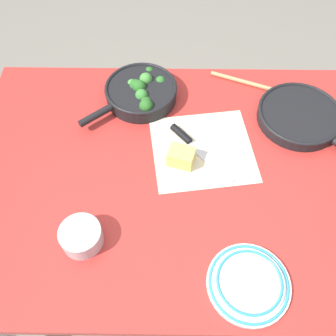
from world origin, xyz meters
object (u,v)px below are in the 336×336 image
at_px(grater_knife, 193,145).
at_px(skillet_eggs, 300,116).
at_px(skillet_broccoli, 141,92).
at_px(dinner_plate_stack, 249,283).
at_px(cheese_block, 181,157).
at_px(wooden_spoon, 271,89).
at_px(prep_bowl_steel, 81,236).

bearing_deg(grater_knife, skillet_eggs, 66.16).
height_order(skillet_broccoli, skillet_eggs, skillet_broccoli).
bearing_deg(dinner_plate_stack, cheese_block, 114.03).
relative_size(skillet_eggs, wooden_spoon, 1.07).
bearing_deg(cheese_block, grater_knife, 58.36).
bearing_deg(prep_bowl_steel, wooden_spoon, 44.56).
xyz_separation_m(skillet_broccoli, skillet_eggs, (0.54, -0.10, -0.01)).
distance_m(skillet_eggs, cheese_block, 0.44).
distance_m(skillet_broccoli, dinner_plate_stack, 0.72).
distance_m(wooden_spoon, dinner_plate_stack, 0.72).
relative_size(wooden_spoon, dinner_plate_stack, 1.61).
xyz_separation_m(cheese_block, dinner_plate_stack, (0.17, -0.38, -0.01)).
height_order(wooden_spoon, prep_bowl_steel, prep_bowl_steel).
bearing_deg(skillet_broccoli, wooden_spoon, 146.08).
relative_size(skillet_eggs, prep_bowl_steel, 3.24).
relative_size(skillet_eggs, cheese_block, 4.02).
xyz_separation_m(skillet_eggs, dinner_plate_stack, (-0.23, -0.56, -0.01)).
distance_m(skillet_eggs, prep_bowl_steel, 0.80).
relative_size(skillet_broccoli, prep_bowl_steel, 2.83).
distance_m(skillet_broccoli, skillet_eggs, 0.55).
distance_m(cheese_block, dinner_plate_stack, 0.42).
height_order(skillet_broccoli, cheese_block, skillet_broccoli).
relative_size(skillet_broccoli, wooden_spoon, 0.93).
bearing_deg(wooden_spoon, skillet_broccoli, -152.98).
bearing_deg(prep_bowl_steel, skillet_eggs, 33.52).
relative_size(wooden_spoon, grater_knife, 1.54).
xyz_separation_m(wooden_spoon, prep_bowl_steel, (-0.59, -0.59, 0.02)).
height_order(skillet_eggs, dinner_plate_stack, skillet_eggs).
bearing_deg(wooden_spoon, prep_bowl_steel, -114.07).
xyz_separation_m(skillet_broccoli, grater_knife, (0.18, -0.21, -0.02)).
bearing_deg(cheese_block, dinner_plate_stack, -65.97).
bearing_deg(skillet_broccoli, prep_bowl_steel, 36.82).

